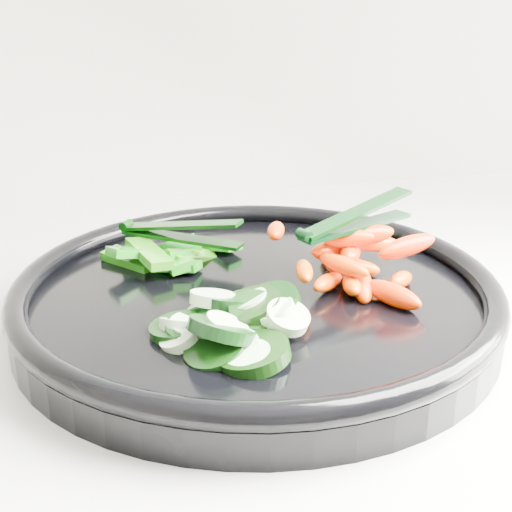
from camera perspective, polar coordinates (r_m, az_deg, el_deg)
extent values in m
cube|color=silver|center=(0.61, -11.21, -4.95)|extent=(2.02, 0.62, 0.03)
cylinder|color=black|center=(0.56, 0.00, -4.07)|extent=(0.39, 0.39, 0.02)
torus|color=black|center=(0.55, 0.00, -2.33)|extent=(0.40, 0.40, 0.02)
cylinder|color=black|center=(0.46, -3.27, -7.54)|extent=(0.06, 0.06, 0.03)
cylinder|color=beige|center=(0.46, -1.66, -7.46)|extent=(0.04, 0.04, 0.02)
cylinder|color=black|center=(0.48, -3.67, -6.12)|extent=(0.04, 0.04, 0.02)
cylinder|color=beige|center=(0.49, -5.92, -5.57)|extent=(0.04, 0.04, 0.02)
cylinder|color=black|center=(0.46, -0.23, -7.90)|extent=(0.07, 0.07, 0.02)
cylinder|color=#E1FAC8|center=(0.45, -0.63, -8.08)|extent=(0.04, 0.04, 0.02)
cylinder|color=black|center=(0.51, -2.91, -4.54)|extent=(0.05, 0.05, 0.02)
cylinder|color=#DEF1C1|center=(0.51, -3.88, -4.54)|extent=(0.04, 0.04, 0.02)
cylinder|color=black|center=(0.49, -6.12, -5.75)|extent=(0.06, 0.06, 0.01)
cylinder|color=beige|center=(0.49, -4.82, -5.77)|extent=(0.05, 0.05, 0.01)
cylinder|color=black|center=(0.49, -4.97, -5.99)|extent=(0.05, 0.06, 0.02)
cylinder|color=#CFEFBF|center=(0.49, -5.07, -5.81)|extent=(0.05, 0.05, 0.01)
cylinder|color=black|center=(0.49, -5.16, -5.58)|extent=(0.06, 0.06, 0.03)
cylinder|color=beige|center=(0.48, -6.08, -6.60)|extent=(0.03, 0.03, 0.02)
cylinder|color=black|center=(0.50, 1.00, -3.95)|extent=(0.05, 0.05, 0.03)
cylinder|color=#D5F2C2|center=(0.49, 1.43, -4.55)|extent=(0.04, 0.04, 0.02)
cylinder|color=black|center=(0.50, -2.01, -3.64)|extent=(0.05, 0.05, 0.02)
cylinder|color=beige|center=(0.51, -3.50, -3.40)|extent=(0.05, 0.05, 0.02)
cylinder|color=black|center=(0.46, -2.77, -5.93)|extent=(0.06, 0.06, 0.03)
cylinder|color=beige|center=(0.47, -2.41, -5.67)|extent=(0.04, 0.04, 0.02)
cylinder|color=black|center=(0.49, -0.07, -4.50)|extent=(0.05, 0.05, 0.03)
cylinder|color=beige|center=(0.48, 2.53, -4.92)|extent=(0.04, 0.04, 0.02)
cylinder|color=black|center=(0.49, -0.47, -4.14)|extent=(0.05, 0.05, 0.02)
cylinder|color=beige|center=(0.50, -0.88, -3.76)|extent=(0.04, 0.04, 0.02)
ellipsoid|color=#FF2D00|center=(0.55, 8.46, -2.19)|extent=(0.03, 0.05, 0.03)
ellipsoid|color=#FF3C00|center=(0.55, 5.77, -2.09)|extent=(0.04, 0.04, 0.02)
ellipsoid|color=#FF1F00|center=(0.54, 10.89, -3.04)|extent=(0.04, 0.05, 0.02)
ellipsoid|color=#FA1900|center=(0.58, 6.45, -0.83)|extent=(0.02, 0.04, 0.02)
ellipsoid|color=#DF4500|center=(0.57, 11.55, -1.83)|extent=(0.04, 0.04, 0.02)
ellipsoid|color=#ED5500|center=(0.55, 7.69, -2.28)|extent=(0.03, 0.04, 0.02)
ellipsoid|color=#ED5B00|center=(0.58, 7.76, -0.91)|extent=(0.05, 0.03, 0.02)
ellipsoid|color=#FD6400|center=(0.61, 5.95, 0.12)|extent=(0.02, 0.04, 0.02)
ellipsoid|color=#FF5900|center=(0.54, 3.86, -1.18)|extent=(0.02, 0.04, 0.02)
ellipsoid|color=#FF3500|center=(0.61, 7.88, 1.50)|extent=(0.03, 0.05, 0.02)
ellipsoid|color=#E91000|center=(0.57, 7.54, 0.27)|extent=(0.04, 0.05, 0.03)
ellipsoid|color=#FD3600|center=(0.55, 7.03, -0.76)|extent=(0.04, 0.04, 0.02)
ellipsoid|color=#E94100|center=(0.58, 6.32, 0.40)|extent=(0.06, 0.04, 0.03)
ellipsoid|color=#FF6800|center=(0.60, 9.51, 1.00)|extent=(0.05, 0.02, 0.02)
ellipsoid|color=#F24A00|center=(0.56, 7.45, 1.37)|extent=(0.04, 0.03, 0.02)
ellipsoid|color=#E82E00|center=(0.58, 1.61, 2.02)|extent=(0.03, 0.04, 0.02)
ellipsoid|color=#FF2300|center=(0.57, 8.93, 1.63)|extent=(0.05, 0.02, 0.02)
ellipsoid|color=red|center=(0.55, 11.99, 0.76)|extent=(0.05, 0.03, 0.02)
cube|color=#0E6409|center=(0.61, -6.55, -0.39)|extent=(0.03, 0.06, 0.02)
cube|color=#22700A|center=(0.61, -4.96, -0.04)|extent=(0.05, 0.05, 0.03)
cube|color=#0A7210|center=(0.64, -3.04, 0.83)|extent=(0.04, 0.05, 0.02)
cube|color=#146809|center=(0.59, -6.53, -0.82)|extent=(0.05, 0.04, 0.01)
cube|color=#0A7110|center=(0.62, -7.44, 0.21)|extent=(0.07, 0.03, 0.02)
cube|color=#126509|center=(0.61, -10.04, -0.27)|extent=(0.05, 0.05, 0.01)
cube|color=#096209|center=(0.62, -7.59, 0.07)|extent=(0.04, 0.06, 0.03)
cube|color=#0F6D0A|center=(0.60, -9.47, 0.26)|extent=(0.05, 0.04, 0.02)
cube|color=#1F700A|center=(0.60, -8.57, 0.22)|extent=(0.04, 0.07, 0.01)
cylinder|color=black|center=(0.53, 3.87, 1.68)|extent=(0.01, 0.01, 0.01)
cube|color=black|center=(0.57, 8.04, 2.37)|extent=(0.11, 0.06, 0.00)
cube|color=black|center=(0.57, 8.10, 3.47)|extent=(0.11, 0.06, 0.02)
cylinder|color=black|center=(0.64, -10.35, 2.45)|extent=(0.01, 0.01, 0.01)
cube|color=black|center=(0.61, -5.97, 1.44)|extent=(0.10, 0.08, 0.00)
cube|color=black|center=(0.61, -6.01, 2.46)|extent=(0.10, 0.08, 0.02)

